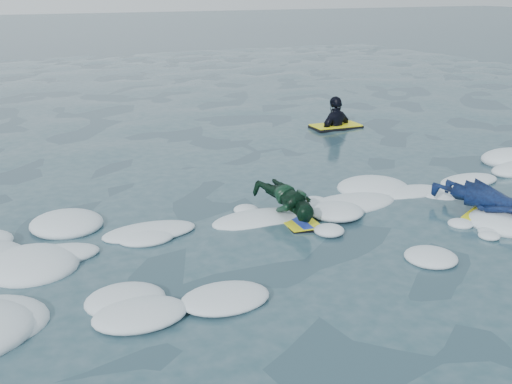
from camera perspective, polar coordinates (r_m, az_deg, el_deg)
ground at (r=6.73m, az=4.98°, el=-6.42°), size 120.00×120.00×0.00m
foam_band at (r=7.57m, az=1.06°, el=-3.50°), size 12.00×3.10×0.30m
prone_woman_unit at (r=8.35m, az=20.85°, el=-1.01°), size 1.05×1.75×0.43m
prone_child_unit at (r=7.89m, az=3.03°, el=-0.92°), size 0.58×1.15×0.43m
waiting_rider_unit at (r=13.06m, az=7.08°, el=5.24°), size 1.02×0.60×1.50m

